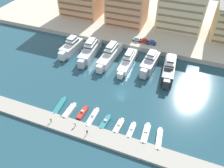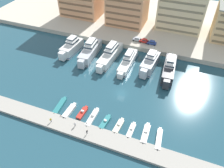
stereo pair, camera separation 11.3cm
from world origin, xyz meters
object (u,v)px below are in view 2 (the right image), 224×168
(yacht_silver_center, at_px, (150,63))
(motorboat_white_right, at_px, (146,134))
(motorboat_white_left, at_px, (69,111))
(motorboat_white_far_right, at_px, (159,139))
(yacht_silver_left, at_px, (90,51))
(motorboat_red_mid_left, at_px, (82,113))
(car_silver_far_left, at_px, (137,39))
(motorboat_cream_center_right, at_px, (119,126))
(motorboat_white_center_left, at_px, (92,117))
(motorboat_teal_far_left, at_px, (60,106))
(motorboat_teal_center, at_px, (105,122))
(yacht_white_far_left, at_px, (72,47))
(pedestrian_mid_deck, at_px, (75,124))
(pedestrian_far_side, at_px, (87,131))
(yacht_white_mid_left, at_px, (110,55))
(yacht_white_center_left, at_px, (128,61))
(yacht_charcoal_center_right, at_px, (169,69))
(car_red_left, at_px, (144,41))
(car_blue_mid_left, at_px, (152,42))
(motorboat_white_mid_right, at_px, (131,130))
(pedestrian_near_edge, at_px, (51,120))

(yacht_silver_center, height_order, motorboat_white_right, yacht_silver_center)
(motorboat_white_left, height_order, motorboat_white_far_right, motorboat_white_left)
(yacht_silver_left, distance_m, motorboat_red_mid_left, 32.87)
(car_silver_far_left, bearing_deg, yacht_silver_left, -134.86)
(motorboat_cream_center_right, bearing_deg, yacht_silver_left, 127.77)
(car_silver_far_left, bearing_deg, motorboat_red_mid_left, -95.31)
(motorboat_white_center_left, height_order, motorboat_white_right, motorboat_white_center_left)
(motorboat_white_center_left, relative_size, car_silver_far_left, 1.97)
(motorboat_teal_far_left, distance_m, motorboat_teal_center, 16.65)
(yacht_white_far_left, bearing_deg, motorboat_cream_center_right, -43.23)
(yacht_silver_left, height_order, pedestrian_mid_deck, yacht_silver_left)
(motorboat_teal_center, bearing_deg, motorboat_teal_far_left, 176.39)
(car_silver_far_left, distance_m, pedestrian_far_side, 53.70)
(motorboat_white_center_left, xyz_separation_m, pedestrian_mid_deck, (-3.27, -5.09, 1.36))
(yacht_white_mid_left, height_order, motorboat_white_center_left, yacht_white_mid_left)
(yacht_silver_left, relative_size, yacht_white_center_left, 1.02)
(yacht_white_far_left, distance_m, yacht_silver_left, 8.80)
(motorboat_white_left, distance_m, car_silver_far_left, 48.49)
(yacht_charcoal_center_right, relative_size, motorboat_cream_center_right, 3.02)
(yacht_silver_left, distance_m, yacht_white_mid_left, 8.99)
(motorboat_white_far_right, xyz_separation_m, car_silver_far_left, (-20.67, 47.82, 2.53))
(motorboat_white_center_left, relative_size, car_red_left, 1.94)
(yacht_white_mid_left, height_order, car_blue_mid_left, yacht_white_mid_left)
(motorboat_white_right, distance_m, pedestrian_mid_deck, 21.10)
(motorboat_teal_center, xyz_separation_m, pedestrian_mid_deck, (-7.71, -4.78, 1.37))
(motorboat_teal_center, xyz_separation_m, car_red_left, (-0.47, 47.41, 2.57))
(motorboat_white_far_right, bearing_deg, motorboat_white_left, 179.71)
(yacht_silver_left, bearing_deg, car_blue_mid_left, 33.83)
(motorboat_white_center_left, relative_size, motorboat_white_mid_right, 1.30)
(yacht_silver_left, xyz_separation_m, motorboat_white_far_right, (36.73, -31.69, -2.10))
(motorboat_white_mid_right, xyz_separation_m, pedestrian_far_side, (-11.55, -5.92, 1.33))
(motorboat_red_mid_left, relative_size, pedestrian_mid_deck, 3.63)
(yacht_silver_left, bearing_deg, pedestrian_far_side, -65.81)
(motorboat_white_right, relative_size, motorboat_white_far_right, 0.97)
(motorboat_white_right, height_order, car_red_left, car_red_left)
(motorboat_white_right, bearing_deg, motorboat_cream_center_right, -178.23)
(motorboat_white_center_left, bearing_deg, yacht_white_mid_left, 101.69)
(motorboat_teal_center, bearing_deg, yacht_white_far_left, 132.61)
(yacht_silver_center, distance_m, car_blue_mid_left, 14.99)
(motorboat_teal_far_left, bearing_deg, yacht_white_mid_left, 79.83)
(yacht_silver_center, relative_size, motorboat_red_mid_left, 2.66)
(motorboat_red_mid_left, bearing_deg, motorboat_teal_far_left, 179.39)
(yacht_white_mid_left, relative_size, motorboat_teal_center, 3.31)
(yacht_silver_center, distance_m, motorboat_teal_far_left, 38.63)
(motorboat_cream_center_right, bearing_deg, pedestrian_near_edge, -162.77)
(motorboat_white_center_left, xyz_separation_m, motorboat_teal_center, (4.44, -0.31, -0.01))
(motorboat_white_mid_right, xyz_separation_m, car_red_left, (-8.88, 47.45, 2.56))
(yacht_white_center_left, bearing_deg, car_silver_far_left, 93.84)
(yacht_silver_left, bearing_deg, pedestrian_mid_deck, -71.33)
(motorboat_white_far_right, height_order, pedestrian_near_edge, pedestrian_near_edge)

